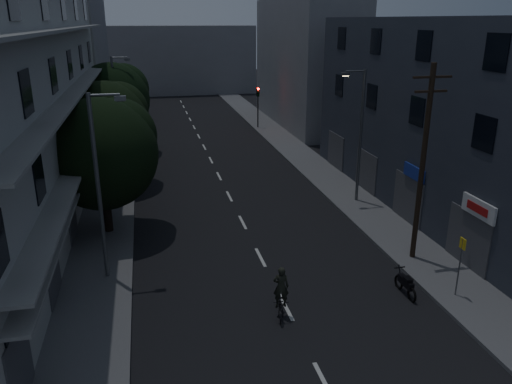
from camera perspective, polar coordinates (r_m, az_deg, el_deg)
name	(u,v)px	position (r m, az deg, el deg)	size (l,w,h in m)	color
ground	(218,174)	(37.07, -4.36, 2.04)	(160.00, 160.00, 0.00)	black
sidewalk_left	(113,180)	(36.81, -15.99, 1.34)	(3.00, 90.00, 0.15)	#565659
sidewalk_right	(314,167)	(38.76, 6.68, 2.84)	(3.00, 90.00, 0.15)	#565659
lane_markings	(207,153)	(43.03, -5.58, 4.43)	(0.15, 60.50, 0.01)	beige
building_left	(5,98)	(29.24, -26.78, 9.53)	(7.00, 36.00, 14.00)	#A3A39E
building_right	(461,122)	(29.92, 22.34, 7.39)	(6.19, 28.00, 11.00)	#2A2F3A
building_far_left	(73,48)	(58.61, -20.19, 15.21)	(6.00, 20.00, 16.00)	slate
building_far_right	(305,63)	(54.95, 5.63, 14.49)	(6.00, 20.00, 13.00)	slate
building_far_end	(175,60)	(80.47, -9.29, 14.71)	(24.00, 8.00, 10.00)	slate
tree_near	(102,150)	(26.61, -17.16, 4.65)	(5.75, 5.75, 7.09)	black
tree_mid	(106,121)	(34.58, -16.73, 7.77)	(5.69, 5.69, 7.00)	black
tree_far	(113,97)	(43.26, -16.02, 10.40)	(6.05, 6.05, 7.48)	black
traffic_signal_far_right	(258,99)	(52.33, 0.23, 10.60)	(0.28, 0.37, 4.10)	black
traffic_signal_far_left	(130,104)	(50.61, -14.21, 9.73)	(0.28, 0.37, 4.10)	black
street_lamp_left_near	(100,179)	(21.58, -17.37, 1.39)	(1.51, 0.25, 8.00)	slate
street_lamp_right	(359,130)	(30.64, 11.71, 6.95)	(1.51, 0.25, 8.00)	#54575B
street_lamp_left_far	(117,102)	(42.04, -15.62, 9.88)	(1.51, 0.25, 8.00)	#5B5D63
utility_pole	(423,161)	(23.51, 18.54, 3.37)	(1.80, 0.24, 9.00)	black
bus_stop_sign	(461,256)	(21.69, 22.37, -6.82)	(0.06, 0.35, 2.52)	#595B60
motorcycle	(405,285)	(21.93, 16.71, -10.13)	(0.49, 1.71, 1.10)	black
cyclist	(281,299)	(19.56, 2.85, -12.16)	(0.94, 1.73, 2.08)	black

